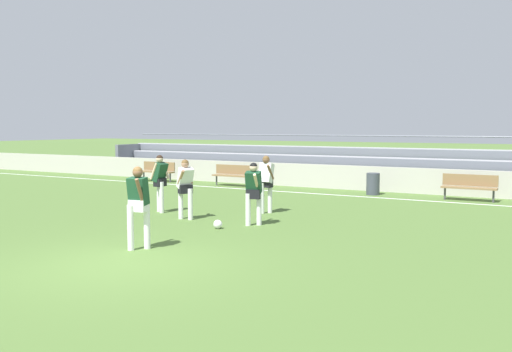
{
  "coord_description": "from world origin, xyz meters",
  "views": [
    {
      "loc": [
        6.98,
        -7.39,
        2.53
      ],
      "look_at": [
        -0.42,
        5.76,
        1.16
      ],
      "focal_mm": 38.3,
      "sensor_mm": 36.0,
      "label": 1
    }
  ],
  "objects": [
    {
      "name": "ground_plane",
      "position": [
        0.0,
        0.0,
        0.0
      ],
      "size": [
        160.0,
        160.0,
        0.0
      ],
      "primitive_type": "plane",
      "color": "#4C6B30"
    },
    {
      "name": "field_line_sideline",
      "position": [
        0.0,
        11.58,
        0.0
      ],
      "size": [
        44.0,
        0.12,
        0.01
      ],
      "primitive_type": "cube",
      "color": "white",
      "rests_on": "ground"
    },
    {
      "name": "sideline_wall",
      "position": [
        0.0,
        13.51,
        0.49
      ],
      "size": [
        48.0,
        0.16,
        0.97
      ],
      "primitive_type": "cube",
      "color": "#BCB7AD",
      "rests_on": "ground"
    },
    {
      "name": "bleacher_stand",
      "position": [
        -2.5,
        15.42,
        0.9
      ],
      "size": [
        22.83,
        2.31,
        2.15
      ],
      "color": "#B2B2B7",
      "rests_on": "ground"
    },
    {
      "name": "bench_far_left",
      "position": [
        -9.33,
        12.32,
        0.55
      ],
      "size": [
        1.8,
        0.4,
        0.9
      ],
      "color": "olive",
      "rests_on": "ground"
    },
    {
      "name": "bench_near_wall_gap",
      "position": [
        -5.24,
        12.32,
        0.55
      ],
      "size": [
        1.8,
        0.4,
        0.9
      ],
      "color": "olive",
      "rests_on": "ground"
    },
    {
      "name": "bench_centre_sideline",
      "position": [
        4.26,
        12.32,
        0.55
      ],
      "size": [
        1.8,
        0.4,
        0.9
      ],
      "color": "olive",
      "rests_on": "ground"
    },
    {
      "name": "trash_bin",
      "position": [
        0.88,
        12.34,
        0.41
      ],
      "size": [
        0.49,
        0.49,
        0.81
      ],
      "primitive_type": "cylinder",
      "color": "#3D424C",
      "rests_on": "ground"
    },
    {
      "name": "player_dark_wide_left",
      "position": [
        0.14,
        4.65,
        0.96
      ],
      "size": [
        0.48,
        0.67,
        1.62
      ],
      "color": "white",
      "rests_on": "ground"
    },
    {
      "name": "player_white_wide_right",
      "position": [
        -1.94,
        4.54,
        0.98
      ],
      "size": [
        0.53,
        0.69,
        1.64
      ],
      "color": "white",
      "rests_on": "ground"
    },
    {
      "name": "player_white_dropping_back",
      "position": [
        -0.52,
        6.55,
        1.01
      ],
      "size": [
        0.44,
        0.52,
        1.69
      ],
      "color": "white",
      "rests_on": "ground"
    },
    {
      "name": "player_dark_overlapping",
      "position": [
        -0.56,
        1.09,
        1.03
      ],
      "size": [
        0.44,
        0.56,
        1.72
      ],
      "color": "white",
      "rests_on": "ground"
    },
    {
      "name": "player_dark_on_ball",
      "position": [
        -3.34,
        5.17,
        1.02
      ],
      "size": [
        0.43,
        0.44,
        1.7
      ],
      "color": "white",
      "rests_on": "ground"
    },
    {
      "name": "soccer_ball",
      "position": [
        -0.41,
        3.82,
        0.11
      ],
      "size": [
        0.22,
        0.22,
        0.22
      ],
      "primitive_type": "sphere",
      "color": "white",
      "rests_on": "ground"
    }
  ]
}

